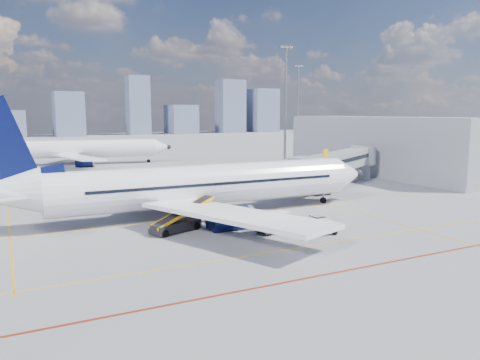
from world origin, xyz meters
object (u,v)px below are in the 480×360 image
(main_aircraft, at_px, (192,186))
(second_aircraft, at_px, (79,149))
(cargo_dolly, at_px, (274,222))
(belt_loader, at_px, (177,224))
(ramp_worker, at_px, (284,222))
(baggage_tug, at_px, (320,226))

(main_aircraft, relative_size, second_aircraft, 1.17)
(cargo_dolly, relative_size, belt_loader, 0.51)
(second_aircraft, xyz_separation_m, cargo_dolly, (7.43, -65.79, -2.23))
(main_aircraft, height_order, belt_loader, main_aircraft)
(cargo_dolly, distance_m, ramp_worker, 0.96)
(baggage_tug, height_order, belt_loader, belt_loader)
(belt_loader, bearing_deg, main_aircraft, 34.77)
(baggage_tug, height_order, cargo_dolly, cargo_dolly)
(main_aircraft, bearing_deg, ramp_worker, -61.02)
(second_aircraft, relative_size, cargo_dolly, 10.58)
(belt_loader, xyz_separation_m, ramp_worker, (8.61, -4.63, 0.17))
(cargo_dolly, xyz_separation_m, belt_loader, (-7.71, 4.33, -0.27))
(belt_loader, distance_m, ramp_worker, 9.78)
(cargo_dolly, xyz_separation_m, ramp_worker, (0.90, -0.30, -0.10))
(second_aircraft, bearing_deg, cargo_dolly, -73.14)
(ramp_worker, bearing_deg, second_aircraft, 23.10)
(main_aircraft, relative_size, cargo_dolly, 12.42)
(cargo_dolly, bearing_deg, baggage_tug, -48.65)
(belt_loader, bearing_deg, baggage_tug, -52.43)
(cargo_dolly, relative_size, ramp_worker, 1.97)
(ramp_worker, bearing_deg, belt_loader, 77.65)
(second_aircraft, bearing_deg, baggage_tug, -70.65)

